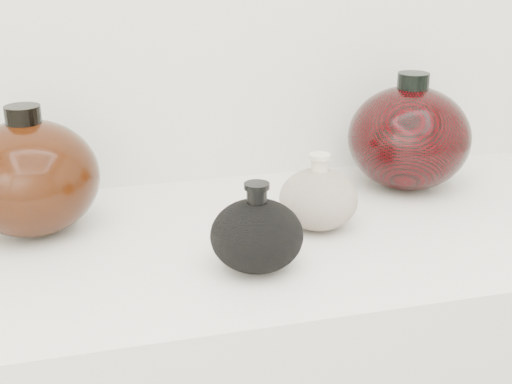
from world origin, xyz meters
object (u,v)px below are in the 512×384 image
object	(u,v)px
right_round_pot	(409,137)
cream_gourd_vase	(318,198)
left_round_pot	(30,177)
black_gourd_vase	(257,235)

from	to	relation	value
right_round_pot	cream_gourd_vase	bearing A→B (deg)	-148.16
cream_gourd_vase	left_round_pot	xyz separation A→B (m)	(-0.40, 0.09, 0.04)
left_round_pot	right_round_pot	world-z (taller)	right_round_pot
black_gourd_vase	left_round_pot	bearing A→B (deg)	144.51
right_round_pot	black_gourd_vase	bearing A→B (deg)	-144.45
black_gourd_vase	right_round_pot	bearing A→B (deg)	35.55
black_gourd_vase	right_round_pot	xyz separation A→B (m)	(0.33, 0.23, 0.04)
black_gourd_vase	cream_gourd_vase	size ratio (longest dim) A/B	1.16
cream_gourd_vase	left_round_pot	size ratio (longest dim) A/B	0.56
cream_gourd_vase	right_round_pot	bearing A→B (deg)	31.84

